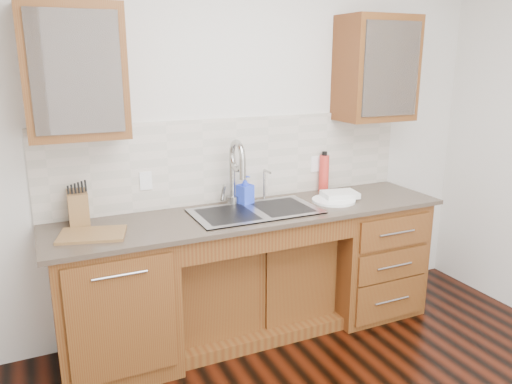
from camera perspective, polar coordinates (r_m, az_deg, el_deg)
name	(u,v)px	position (r m, az deg, el deg)	size (l,w,h in m)	color
wall_back	(233,138)	(3.57, -2.69, 6.17)	(4.00, 0.10, 2.70)	silver
base_cabinet_left	(114,302)	(3.28, -15.92, -12.01)	(0.70, 0.62, 0.88)	#593014
base_cabinet_center	(248,282)	(3.63, -0.87, -10.24)	(1.20, 0.44, 0.70)	#593014
base_cabinet_right	(365,254)	(3.97, 12.41, -6.89)	(0.70, 0.62, 0.88)	#593014
countertop	(254,213)	(3.34, -0.18, -2.47)	(2.70, 0.65, 0.03)	#84705B
backsplash	(236,160)	(3.54, -2.29, 3.72)	(2.70, 0.02, 0.59)	beige
sink	(255,224)	(3.35, -0.07, -3.68)	(0.84, 0.46, 0.19)	#9E9EA5
faucet	(232,177)	(3.45, -2.72, 1.78)	(0.04, 0.04, 0.40)	#999993
filter_tap	(264,184)	(3.57, 0.95, 0.95)	(0.02, 0.02, 0.24)	#999993
upper_cabinet_left	(74,72)	(3.07, -20.13, 12.75)	(0.55, 0.34, 0.75)	#593014
upper_cabinet_right	(376,69)	(3.87, 13.54, 13.54)	(0.55, 0.34, 0.75)	#593014
outlet_left	(146,181)	(3.36, -12.49, 1.27)	(0.08, 0.01, 0.12)	white
outlet_right	(316,164)	(3.84, 6.82, 3.21)	(0.08, 0.01, 0.12)	white
soap_bottle	(245,190)	(3.47, -1.25, 0.24)	(0.09, 0.10, 0.21)	blue
water_bottle	(324,173)	(3.85, 7.77, 2.13)	(0.08, 0.08, 0.28)	red
plate	(334,200)	(3.60, 8.86, -0.95)	(0.31, 0.31, 0.02)	white
dish_towel	(340,194)	(3.67, 9.56, -0.27)	(0.25, 0.18, 0.04)	silver
knife_block	(78,208)	(3.23, -19.65, -1.74)	(0.12, 0.19, 0.21)	olive
cutting_board	(92,235)	(3.03, -18.21, -4.65)	(0.37, 0.26, 0.02)	olive
cup_left_a	(60,82)	(3.06, -21.48, 11.60)	(0.11, 0.11, 0.09)	white
cup_left_b	(88,81)	(3.08, -18.68, 11.91)	(0.10, 0.10, 0.10)	white
cup_right_a	(367,76)	(3.82, 12.60, 12.82)	(0.13, 0.13, 0.10)	white
cup_right_b	(389,75)	(3.95, 14.99, 12.75)	(0.11, 0.11, 0.10)	silver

